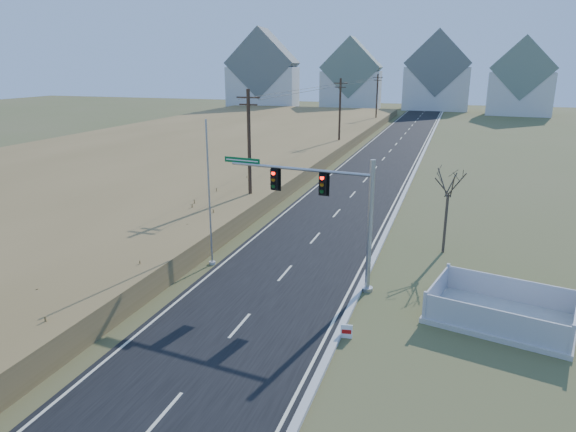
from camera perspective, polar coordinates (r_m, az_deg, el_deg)
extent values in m
plane|color=#4D5328|center=(24.00, -3.44, -10.00)|extent=(260.00, 260.00, 0.00)
cube|color=black|center=(71.16, 11.72, 7.57)|extent=(8.00, 180.00, 0.06)
cube|color=#B2AFA8|center=(70.80, 15.08, 7.35)|extent=(0.30, 180.00, 0.18)
cube|color=olive|center=(68.69, -9.81, 7.88)|extent=(38.00, 110.00, 1.30)
cylinder|color=#422D1E|center=(38.33, -4.32, 7.17)|extent=(0.26, 0.26, 9.00)
cube|color=#422D1E|center=(37.89, -4.45, 13.00)|extent=(1.80, 0.10, 0.10)
cube|color=#422D1E|center=(37.93, -4.43, 12.24)|extent=(1.40, 0.10, 0.10)
cylinder|color=#422D1E|center=(66.80, 5.77, 11.13)|extent=(0.26, 0.26, 9.00)
cube|color=#422D1E|center=(66.55, 5.87, 14.47)|extent=(1.80, 0.10, 0.10)
cube|color=#422D1E|center=(66.57, 5.85, 14.04)|extent=(1.40, 0.10, 0.10)
cylinder|color=#422D1E|center=(96.21, 9.84, 12.61)|extent=(0.26, 0.26, 9.00)
cube|color=#422D1E|center=(96.03, 9.95, 14.93)|extent=(1.80, 0.10, 0.10)
cube|color=#422D1E|center=(96.05, 9.94, 14.63)|extent=(1.40, 0.10, 0.10)
cube|color=silver|center=(128.57, -2.75, 13.98)|extent=(17.38, 13.12, 10.00)
cube|color=slate|center=(128.45, -2.78, 16.61)|extent=(17.69, 13.38, 16.29)
cube|color=silver|center=(130.67, 7.02, 13.70)|extent=(14.66, 10.95, 9.00)
cube|color=slate|center=(130.53, 7.11, 16.07)|extent=(14.93, 11.17, 14.26)
cube|color=silver|center=(132.15, 16.16, 13.44)|extent=(15.00, 10.00, 10.00)
cube|color=slate|center=(132.03, 16.37, 15.99)|extent=(15.27, 10.20, 15.27)
cube|color=silver|center=(124.62, 24.41, 12.26)|extent=(13.87, 10.31, 9.00)
cube|color=slate|center=(124.46, 24.71, 14.73)|extent=(14.12, 10.51, 13.24)
cylinder|color=#9EA0A5|center=(25.76, 8.77, -8.02)|extent=(0.56, 0.56, 0.19)
cylinder|color=#9EA0A5|center=(24.62, 9.09, -1.29)|extent=(0.24, 0.24, 6.52)
cylinder|color=#9EA0A5|center=(25.20, 1.16, 5.24)|extent=(7.42, 1.00, 0.15)
cube|color=black|center=(24.85, 3.91, 3.57)|extent=(0.37, 0.32, 1.05)
cube|color=black|center=(25.87, -1.50, 4.12)|extent=(0.37, 0.32, 1.05)
cube|color=#045626|center=(26.58, -5.13, 6.18)|extent=(2.04, 0.27, 0.28)
cube|color=#B7B5AD|center=(24.50, 22.45, -10.46)|extent=(6.62, 5.23, 0.22)
cube|color=#A6A7AB|center=(22.55, 21.84, -10.88)|extent=(5.46, 1.32, 1.12)
cube|color=#A6A7AB|center=(25.91, 23.30, -7.43)|extent=(5.46, 1.32, 1.12)
cube|color=#A6A7AB|center=(24.67, 16.20, -7.91)|extent=(0.91, 3.64, 1.12)
cube|color=#A6A7AB|center=(24.09, 29.25, -10.08)|extent=(0.91, 3.64, 1.12)
cube|color=white|center=(21.41, 6.52, -12.62)|extent=(0.48, 0.13, 0.60)
cube|color=#B40C0C|center=(21.39, 6.51, -12.66)|extent=(0.38, 0.08, 0.17)
cylinder|color=#B7B5AD|center=(28.98, -8.42, -5.17)|extent=(0.36, 0.36, 0.16)
cylinder|color=#9EA0A5|center=(27.78, -8.76, 2.36)|extent=(0.10, 0.10, 7.99)
cylinder|color=#4C3F33|center=(31.29, 17.08, -0.83)|extent=(0.16, 0.16, 3.52)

